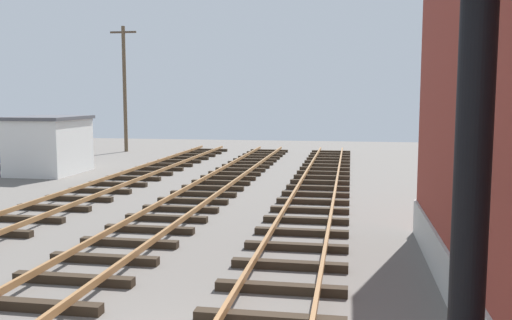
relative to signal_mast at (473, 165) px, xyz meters
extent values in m
cube|color=#2D2319|center=(-1.84, 5.69, -3.25)|extent=(2.50, 0.24, 0.18)
cube|color=#2D2319|center=(-1.84, 7.16, -3.25)|extent=(2.50, 0.24, 0.18)
cube|color=#2D2319|center=(-1.84, 8.63, -3.25)|extent=(2.50, 0.24, 0.18)
cube|color=#2D2319|center=(-1.84, 10.10, -3.25)|extent=(2.50, 0.24, 0.18)
cube|color=#2D2319|center=(-1.84, 11.57, -3.25)|extent=(2.50, 0.24, 0.18)
cube|color=#2D2319|center=(-1.84, 13.04, -3.25)|extent=(2.50, 0.24, 0.18)
cube|color=#2D2319|center=(-1.84, 14.51, -3.25)|extent=(2.50, 0.24, 0.18)
cube|color=#2D2319|center=(-1.84, 15.99, -3.25)|extent=(2.50, 0.24, 0.18)
cube|color=#2D2319|center=(-1.84, 17.46, -3.25)|extent=(2.50, 0.24, 0.18)
cube|color=#2D2319|center=(-1.84, 18.93, -3.25)|extent=(2.50, 0.24, 0.18)
cube|color=#2D2319|center=(-1.84, 20.40, -3.25)|extent=(2.50, 0.24, 0.18)
cube|color=#2D2319|center=(-1.84, 21.87, -3.25)|extent=(2.50, 0.24, 0.18)
cube|color=#2D2319|center=(-1.84, 23.34, -3.25)|extent=(2.50, 0.24, 0.18)
cube|color=#2D2319|center=(-1.84, 24.81, -3.25)|extent=(2.50, 0.24, 0.18)
cube|color=#2D2319|center=(-1.84, 26.28, -3.25)|extent=(2.50, 0.24, 0.18)
cube|color=#2D2319|center=(-1.84, 27.76, -3.25)|extent=(2.50, 0.24, 0.18)
cube|color=#2D2319|center=(-1.84, 29.23, -3.25)|extent=(2.50, 0.24, 0.18)
cube|color=#2D2319|center=(-1.84, 30.70, -3.25)|extent=(2.50, 0.24, 0.18)
cube|color=#2D2319|center=(-1.84, 32.17, -3.25)|extent=(2.50, 0.24, 0.18)
cube|color=#2D2319|center=(-1.84, 33.64, -3.25)|extent=(2.50, 0.24, 0.18)
cube|color=#2D2319|center=(-5.95, 5.59, -3.25)|extent=(2.50, 0.24, 0.18)
cube|color=#2D2319|center=(-5.95, 6.99, -3.25)|extent=(2.50, 0.24, 0.18)
cube|color=#2D2319|center=(-5.95, 8.39, -3.25)|extent=(2.50, 0.24, 0.18)
cube|color=#2D2319|center=(-5.95, 9.80, -3.25)|extent=(2.50, 0.24, 0.18)
cube|color=#2D2319|center=(-5.95, 11.20, -3.25)|extent=(2.50, 0.24, 0.18)
cube|color=#2D2319|center=(-5.95, 12.61, -3.25)|extent=(2.50, 0.24, 0.18)
cube|color=#2D2319|center=(-5.95, 14.01, -3.25)|extent=(2.50, 0.24, 0.18)
cube|color=#2D2319|center=(-5.95, 15.42, -3.25)|extent=(2.50, 0.24, 0.18)
cube|color=#2D2319|center=(-5.95, 16.82, -3.25)|extent=(2.50, 0.24, 0.18)
cube|color=#2D2319|center=(-5.95, 18.23, -3.25)|extent=(2.50, 0.24, 0.18)
cube|color=#2D2319|center=(-5.95, 19.63, -3.25)|extent=(2.50, 0.24, 0.18)
cube|color=#2D2319|center=(-5.95, 21.03, -3.25)|extent=(2.50, 0.24, 0.18)
cube|color=#2D2319|center=(-5.95, 22.44, -3.25)|extent=(2.50, 0.24, 0.18)
cube|color=#2D2319|center=(-5.95, 23.84, -3.25)|extent=(2.50, 0.24, 0.18)
cube|color=#2D2319|center=(-5.95, 25.25, -3.25)|extent=(2.50, 0.24, 0.18)
cube|color=#2D2319|center=(-5.95, 26.65, -3.25)|extent=(2.50, 0.24, 0.18)
cube|color=#2D2319|center=(-5.95, 28.06, -3.25)|extent=(2.50, 0.24, 0.18)
cube|color=#2D2319|center=(-5.95, 29.46, -3.25)|extent=(2.50, 0.24, 0.18)
cube|color=#2D2319|center=(-5.95, 30.87, -3.25)|extent=(2.50, 0.24, 0.18)
cube|color=#2D2319|center=(-5.95, 32.27, -3.25)|extent=(2.50, 0.24, 0.18)
cube|color=#2D2319|center=(-5.95, 33.67, -3.25)|extent=(2.50, 0.24, 0.18)
cube|color=#2D2319|center=(-10.06, 11.83, -3.25)|extent=(2.50, 0.24, 0.18)
cube|color=#2D2319|center=(-10.06, 13.50, -3.25)|extent=(2.50, 0.24, 0.18)
cube|color=#2D2319|center=(-10.06, 15.17, -3.25)|extent=(2.50, 0.24, 0.18)
cube|color=#2D2319|center=(-10.06, 16.84, -3.25)|extent=(2.50, 0.24, 0.18)
cube|color=#2D2319|center=(-10.06, 18.51, -3.25)|extent=(2.50, 0.24, 0.18)
cube|color=#2D2319|center=(-10.06, 20.18, -3.25)|extent=(2.50, 0.24, 0.18)
cube|color=#2D2319|center=(-10.06, 21.85, -3.25)|extent=(2.50, 0.24, 0.18)
cube|color=#2D2319|center=(-10.06, 23.52, -3.25)|extent=(2.50, 0.24, 0.18)
cube|color=#2D2319|center=(-10.06, 25.19, -3.25)|extent=(2.50, 0.24, 0.18)
cube|color=#2D2319|center=(-10.06, 26.86, -3.25)|extent=(2.50, 0.24, 0.18)
cube|color=#2D2319|center=(-10.06, 28.53, -3.25)|extent=(2.50, 0.24, 0.18)
cube|color=#2D2319|center=(-10.06, 30.20, -3.25)|extent=(2.50, 0.24, 0.18)
cube|color=#2D2319|center=(-10.06, 31.87, -3.25)|extent=(2.50, 0.24, 0.18)
cube|color=#2D2319|center=(-10.06, 33.54, -3.25)|extent=(2.50, 0.24, 0.18)
cube|color=silver|center=(-14.91, 21.65, -2.04)|extent=(2.80, 3.60, 2.60)
cube|color=#4C4C51|center=(-14.91, 21.65, -0.66)|extent=(3.00, 3.80, 0.16)
cube|color=brown|center=(-16.33, 21.65, -2.34)|extent=(0.06, 0.90, 2.00)
cylinder|color=black|center=(-17.89, 24.56, -3.02)|extent=(0.64, 0.24, 0.64)
cylinder|color=black|center=(-17.89, 22.76, -3.02)|extent=(0.64, 0.24, 0.64)
cylinder|color=brown|center=(-15.57, 32.50, 0.83)|extent=(0.24, 0.24, 8.34)
cube|color=#4C3D2D|center=(-15.57, 32.50, 4.60)|extent=(1.80, 0.12, 0.12)
camera|label=1|loc=(-0.60, -2.86, 0.34)|focal=38.91mm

